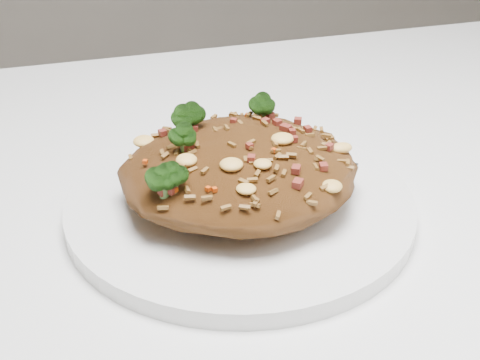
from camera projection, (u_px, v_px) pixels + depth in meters
name	position (u px, v px, depth m)	size (l,w,h in m)	color
dining_table	(243.00, 316.00, 0.56)	(1.20, 0.80, 0.75)	white
plate	(240.00, 204.00, 0.53)	(0.27, 0.27, 0.01)	white
fried_rice	(238.00, 161.00, 0.51)	(0.18, 0.17, 0.07)	brown
fork	(275.00, 152.00, 0.58)	(0.14, 0.11, 0.00)	silver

